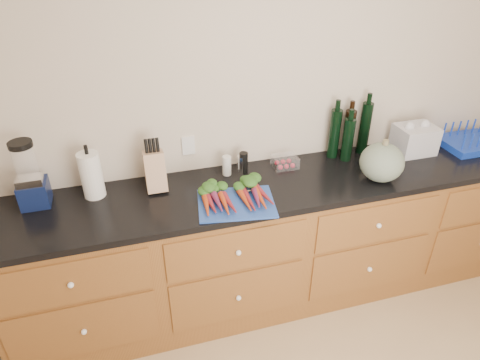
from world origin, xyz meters
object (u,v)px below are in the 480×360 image
object	(u,v)px
cutting_board	(236,203)
knife_block	(155,171)
blender_appliance	(30,178)
tomato_box	(285,162)
dish_rack	(470,141)
paper_towel	(91,175)
squash	(382,162)
carrots	(234,195)

from	to	relation	value
cutting_board	knife_block	size ratio (longest dim) A/B	1.82
blender_appliance	tomato_box	distance (m)	1.52
dish_rack	tomato_box	bearing A→B (deg)	176.27
dish_rack	paper_towel	bearing A→B (deg)	178.22
cutting_board	dish_rack	xyz separation A→B (m)	(1.80, 0.24, 0.03)
blender_appliance	squash	bearing A→B (deg)	-8.43
blender_appliance	tomato_box	size ratio (longest dim) A/B	2.49
knife_block	tomato_box	size ratio (longest dim) A/B	1.50
carrots	knife_block	xyz separation A→B (m)	(-0.41, 0.25, 0.08)
knife_block	tomato_box	bearing A→B (deg)	2.05
paper_towel	tomato_box	distance (m)	1.20
carrots	knife_block	bearing A→B (deg)	148.52
cutting_board	blender_appliance	xyz separation A→B (m)	(-1.09, 0.32, 0.17)
squash	blender_appliance	distance (m)	2.05
squash	paper_towel	size ratio (longest dim) A/B	0.97
blender_appliance	carrots	bearing A→B (deg)	-13.96
carrots	tomato_box	xyz separation A→B (m)	(0.42, 0.28, 0.00)
cutting_board	paper_towel	distance (m)	0.85
squash	cutting_board	bearing A→B (deg)	-178.89
carrots	paper_towel	xyz separation A→B (m)	(-0.77, 0.27, 0.10)
dish_rack	carrots	bearing A→B (deg)	-173.88
paper_towel	knife_block	world-z (taller)	paper_towel
blender_appliance	dish_rack	world-z (taller)	blender_appliance
knife_block	cutting_board	bearing A→B (deg)	-35.94
carrots	blender_appliance	size ratio (longest dim) A/B	1.05
carrots	knife_block	size ratio (longest dim) A/B	1.74
paper_towel	knife_block	size ratio (longest dim) A/B	1.17
paper_towel	tomato_box	xyz separation A→B (m)	(1.20, 0.01, -0.10)
squash	blender_appliance	xyz separation A→B (m)	(-2.02, 0.30, 0.05)
blender_appliance	tomato_box	bearing A→B (deg)	0.46
paper_towel	dish_rack	distance (m)	2.58
blender_appliance	paper_towel	bearing A→B (deg)	0.38
carrots	blender_appliance	xyz separation A→B (m)	(-1.09, 0.27, 0.14)
squash	tomato_box	distance (m)	0.60
carrots	cutting_board	bearing A→B (deg)	-90.00
cutting_board	squash	bearing A→B (deg)	1.11
cutting_board	tomato_box	xyz separation A→B (m)	(0.42, 0.33, 0.03)
dish_rack	squash	bearing A→B (deg)	-165.72
squash	knife_block	world-z (taller)	squash
tomato_box	dish_rack	size ratio (longest dim) A/B	0.40
squash	knife_block	size ratio (longest dim) A/B	1.13
squash	paper_towel	xyz separation A→B (m)	(-1.70, 0.30, 0.02)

